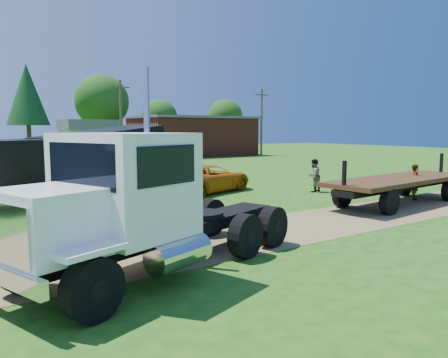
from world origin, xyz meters
TOP-DOWN VIEW (x-y plane):
  - ground at (0.00, 0.00)m, footprint 140.00×140.00m
  - dirt_track at (0.00, 0.00)m, footprint 120.00×4.20m
  - white_semi_tractor at (-8.01, -1.98)m, footprint 8.89×5.36m
  - black_dump_truck at (-7.77, 4.95)m, footprint 8.95×4.80m
  - orange_pickup at (1.41, 9.54)m, footprint 6.31×4.31m
  - flatbed_trailer at (6.90, 0.86)m, footprint 9.28×3.51m
  - spectator_a at (8.71, 1.11)m, footprint 0.80×0.76m
  - spectator_b at (6.47, 6.07)m, footprint 1.05×0.88m
  - brick_building at (18.00, 40.00)m, footprint 15.40×10.40m
  - tan_shed at (4.00, 40.00)m, footprint 6.20×5.40m
  - utility_poles at (6.00, 35.00)m, footprint 42.20×0.28m
  - tree_row at (-0.68, 49.76)m, footprint 57.24×10.03m

SIDE VIEW (x-z plane):
  - ground at x=0.00m, z-range 0.00..0.00m
  - dirt_track at x=0.00m, z-range 0.00..0.01m
  - orange_pickup at x=1.41m, z-range 0.00..1.60m
  - spectator_a at x=8.71m, z-range 0.00..1.83m
  - spectator_b at x=6.47m, z-range 0.00..1.92m
  - flatbed_trailer at x=6.90m, z-range -0.17..2.16m
  - white_semi_tractor at x=-8.01m, z-range -0.84..4.45m
  - black_dump_truck at x=-7.77m, z-range 0.19..3.99m
  - tan_shed at x=4.00m, z-range 0.07..4.77m
  - brick_building at x=18.00m, z-range 0.01..5.31m
  - utility_poles at x=6.00m, z-range 0.21..9.21m
  - tree_row at x=-0.68m, z-range 1.17..12.95m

